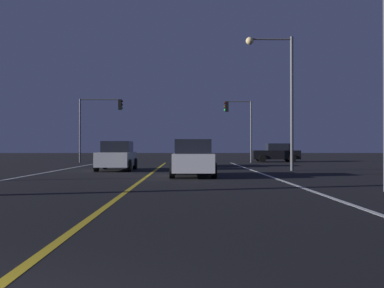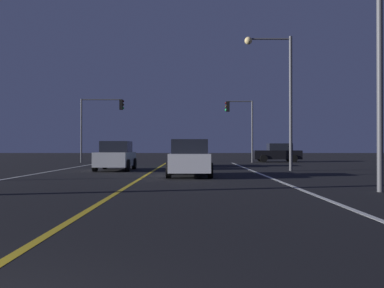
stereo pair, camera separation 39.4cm
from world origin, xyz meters
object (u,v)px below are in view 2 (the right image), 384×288
at_px(car_crossing_side, 278,153).
at_px(traffic_light_near_right, 240,117).
at_px(traffic_light_near_left, 102,115).
at_px(street_lamp_right_near, 364,25).
at_px(car_oncoming, 116,156).
at_px(car_ahead_far, 190,155).
at_px(car_lead_same_lane, 190,159).
at_px(street_lamp_right_far, 280,84).

bearing_deg(car_crossing_side, traffic_light_near_right, 25.09).
relative_size(traffic_light_near_left, street_lamp_right_near, 0.71).
height_order(car_oncoming, car_ahead_far, same).
height_order(car_lead_same_lane, street_lamp_right_near, street_lamp_right_near).
bearing_deg(car_oncoming, car_lead_same_lane, 39.29).
bearing_deg(car_crossing_side, car_oncoming, 49.26).
bearing_deg(car_oncoming, traffic_light_near_right, 145.51).
distance_m(car_oncoming, traffic_light_near_right, 15.57).
distance_m(traffic_light_near_left, street_lamp_right_near, 28.07).
distance_m(car_ahead_far, street_lamp_right_near, 18.52).
distance_m(car_lead_same_lane, traffic_light_near_right, 18.66).
bearing_deg(car_lead_same_lane, traffic_light_near_right, -13.45).
bearing_deg(street_lamp_right_near, traffic_light_near_left, -62.14).
bearing_deg(traffic_light_near_right, car_oncoming, 55.51).
bearing_deg(traffic_light_near_left, car_ahead_far, -44.46).
xyz_separation_m(car_crossing_side, car_oncoming, (-12.30, -14.28, 0.00)).
height_order(traffic_light_near_left, street_lamp_right_far, street_lamp_right_far).
distance_m(car_ahead_far, street_lamp_right_far, 8.64).
height_order(car_ahead_far, street_lamp_right_near, street_lamp_right_near).
bearing_deg(car_ahead_far, street_lamp_right_near, -162.65).
xyz_separation_m(car_oncoming, car_ahead_far, (4.27, 4.97, 0.00)).
xyz_separation_m(car_oncoming, street_lamp_right_far, (9.46, -0.56, 4.14)).
xyz_separation_m(car_lead_same_lane, car_crossing_side, (7.95, 19.60, 0.00)).
bearing_deg(car_ahead_far, car_crossing_side, -40.78).
distance_m(traffic_light_near_right, traffic_light_near_left, 12.09).
distance_m(car_crossing_side, street_lamp_right_far, 15.67).
distance_m(car_crossing_side, car_oncoming, 18.85).
bearing_deg(street_lamp_right_far, car_crossing_side, -100.83).
distance_m(car_oncoming, street_lamp_right_near, 16.14).
bearing_deg(car_crossing_side, car_lead_same_lane, 67.93).
bearing_deg(traffic_light_near_right, street_lamp_right_near, 92.36).
bearing_deg(street_lamp_right_far, traffic_light_near_left, -45.45).
distance_m(car_lead_same_lane, street_lamp_right_far, 8.11).
distance_m(traffic_light_near_right, street_lamp_right_near, 24.84).
distance_m(car_ahead_far, traffic_light_near_left, 11.34).
bearing_deg(traffic_light_near_left, car_oncoming, -74.60).
xyz_separation_m(traffic_light_near_left, street_lamp_right_near, (13.11, -24.80, 0.85)).
distance_m(car_lead_same_lane, street_lamp_right_near, 9.68).
bearing_deg(car_lead_same_lane, car_oncoming, 39.29).
bearing_deg(car_crossing_side, car_ahead_far, 49.22).
relative_size(car_crossing_side, traffic_light_near_right, 0.79).
bearing_deg(traffic_light_near_left, car_crossing_side, 6.23).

